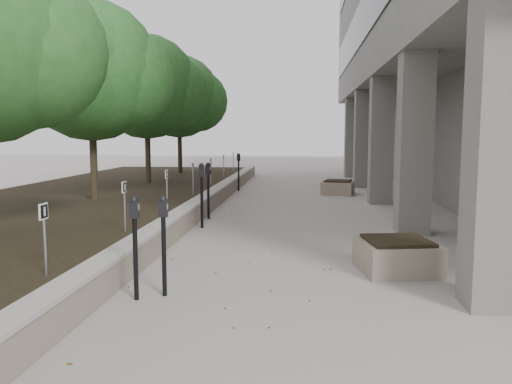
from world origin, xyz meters
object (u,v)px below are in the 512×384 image
at_px(crabapple_tree_4, 147,109).
at_px(parking_meter_5, 239,172).
at_px(parking_meter_3, 202,196).
at_px(crabapple_tree_5, 179,114).
at_px(crabapple_tree_3, 92,101).
at_px(planter_front, 397,255).
at_px(planter_back, 338,187).
at_px(parking_meter_1, 135,248).
at_px(parking_meter_2, 164,246).
at_px(parking_meter_4, 208,191).

height_order(crabapple_tree_4, parking_meter_5, crabapple_tree_4).
relative_size(parking_meter_3, parking_meter_5, 1.05).
distance_m(crabapple_tree_5, parking_meter_3, 12.49).
height_order(crabapple_tree_3, planter_front, crabapple_tree_3).
bearing_deg(crabapple_tree_3, crabapple_tree_5, 90.00).
bearing_deg(planter_back, parking_meter_1, -105.66).
relative_size(parking_meter_5, planter_back, 1.33).
bearing_deg(parking_meter_2, parking_meter_5, 90.28).
xyz_separation_m(crabapple_tree_3, parking_meter_4, (3.29, -0.51, -2.37)).
bearing_deg(parking_meter_4, crabapple_tree_3, -169.20).
bearing_deg(planter_back, parking_meter_5, 168.82).
distance_m(parking_meter_4, planter_back, 7.01).
xyz_separation_m(crabapple_tree_4, parking_meter_3, (3.37, -6.80, -2.35)).
xyz_separation_m(crabapple_tree_4, parking_meter_5, (3.25, 1.14, -2.38)).
height_order(crabapple_tree_3, parking_meter_2, crabapple_tree_3).
height_order(crabapple_tree_3, parking_meter_3, crabapple_tree_3).
relative_size(crabapple_tree_3, planter_back, 4.89).
xyz_separation_m(crabapple_tree_4, parking_meter_1, (3.52, -12.14, -2.41)).
bearing_deg(parking_meter_3, crabapple_tree_3, 143.23).
xyz_separation_m(crabapple_tree_3, parking_meter_5, (3.25, 6.14, -2.38)).
xyz_separation_m(parking_meter_3, planter_back, (3.67, 7.19, -0.51)).
bearing_deg(parking_meter_3, parking_meter_2, -93.23).
bearing_deg(parking_meter_5, planter_back, -31.22).
height_order(parking_meter_3, parking_meter_5, parking_meter_3).
xyz_separation_m(crabapple_tree_3, parking_meter_3, (3.37, -1.80, -2.35)).
xyz_separation_m(crabapple_tree_4, parking_meter_4, (3.29, -5.51, -2.37)).
bearing_deg(planter_front, parking_meter_5, 109.36).
distance_m(parking_meter_2, parking_meter_4, 6.45).
bearing_deg(planter_back, crabapple_tree_4, -176.82).
bearing_deg(crabapple_tree_3, parking_meter_4, -8.89).
bearing_deg(parking_meter_4, crabapple_tree_5, 127.06).
height_order(planter_front, planter_back, planter_front).
relative_size(planter_front, planter_back, 1.05).
xyz_separation_m(parking_meter_1, parking_meter_5, (-0.27, 13.28, 0.03)).
relative_size(crabapple_tree_4, parking_meter_3, 3.51).
bearing_deg(crabapple_tree_4, parking_meter_3, -63.64).
bearing_deg(parking_meter_2, crabapple_tree_4, 105.53).
relative_size(crabapple_tree_5, parking_meter_5, 3.69).
height_order(crabapple_tree_4, planter_back, crabapple_tree_4).
relative_size(parking_meter_2, parking_meter_5, 0.95).
height_order(parking_meter_2, planter_front, parking_meter_2).
height_order(parking_meter_5, planter_front, parking_meter_5).
distance_m(parking_meter_1, planter_front, 4.19).
bearing_deg(crabapple_tree_5, crabapple_tree_4, -90.00).
bearing_deg(planter_front, parking_meter_2, -155.25).
relative_size(crabapple_tree_3, parking_meter_2, 3.89).
relative_size(parking_meter_2, parking_meter_3, 0.90).
distance_m(crabapple_tree_5, parking_meter_2, 17.54).
bearing_deg(parking_meter_4, parking_meter_3, -66.66).
bearing_deg(parking_meter_5, parking_meter_4, -109.70).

